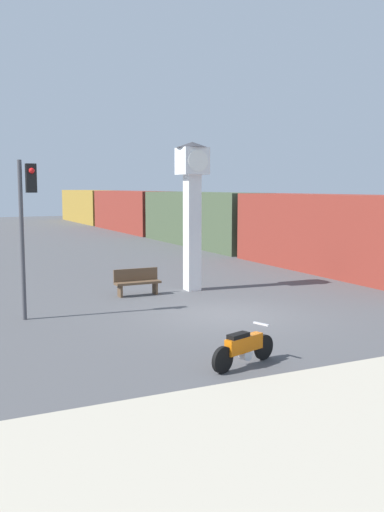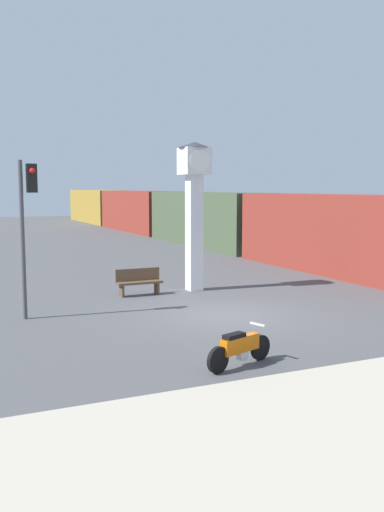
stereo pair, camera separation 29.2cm
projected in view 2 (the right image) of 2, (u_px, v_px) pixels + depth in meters
ground_plane at (225, 315)px, 16.72m from camera, size 120.00×120.00×0.00m
motorcycle at (240, 348)px, 11.86m from camera, size 1.79×0.72×0.82m
clock_tower at (194, 194)px, 20.31m from camera, size 1.14×1.14×5.31m
freight_train at (168, 214)px, 42.74m from camera, size 2.80×53.08×3.40m
traffic_light at (27, 211)px, 15.89m from camera, size 0.50×0.35×4.47m
bench at (139, 281)px, 19.72m from camera, size 1.60×0.44×0.92m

